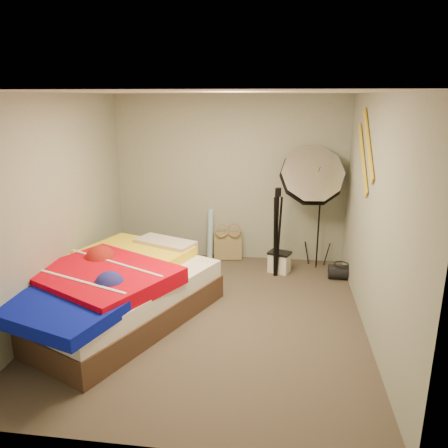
% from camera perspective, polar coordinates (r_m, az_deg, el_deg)
% --- Properties ---
extents(floor, '(4.00, 4.00, 0.00)m').
position_cam_1_polar(floor, '(5.19, -2.01, -11.96)').
color(floor, brown).
rests_on(floor, ground).
extents(ceiling, '(4.00, 4.00, 0.00)m').
position_cam_1_polar(ceiling, '(4.57, -2.33, 16.84)').
color(ceiling, silver).
rests_on(ceiling, wall_back).
extents(wall_back, '(3.50, 0.00, 3.50)m').
position_cam_1_polar(wall_back, '(6.66, 0.73, 5.89)').
color(wall_back, '#959B8C').
rests_on(wall_back, floor).
extents(wall_front, '(3.50, 0.00, 3.50)m').
position_cam_1_polar(wall_front, '(2.89, -8.88, -8.68)').
color(wall_front, '#959B8C').
rests_on(wall_front, floor).
extents(wall_left, '(0.00, 4.00, 4.00)m').
position_cam_1_polar(wall_left, '(5.30, -21.16, 2.04)').
color(wall_left, '#959B8C').
rests_on(wall_left, floor).
extents(wall_right, '(0.00, 4.00, 4.00)m').
position_cam_1_polar(wall_right, '(4.76, 19.08, 0.71)').
color(wall_right, '#959B8C').
rests_on(wall_right, floor).
extents(tote_bag, '(0.46, 0.25, 0.44)m').
position_cam_1_polar(tote_bag, '(6.83, 0.50, -2.83)').
color(tote_bag, tan).
rests_on(tote_bag, floor).
extents(wrapping_roll, '(0.09, 0.22, 0.78)m').
position_cam_1_polar(wrapping_roll, '(6.81, -1.80, -1.36)').
color(wrapping_roll, '#55A1C6').
rests_on(wrapping_roll, floor).
extents(camera_case, '(0.34, 0.29, 0.28)m').
position_cam_1_polar(camera_case, '(6.39, 7.23, -5.04)').
color(camera_case, white).
rests_on(camera_case, floor).
extents(duffel_bag, '(0.34, 0.21, 0.20)m').
position_cam_1_polar(duffel_bag, '(6.34, 14.99, -6.06)').
color(duffel_bag, black).
rests_on(duffel_bag, floor).
extents(wall_stripe_upper, '(0.02, 0.91, 0.78)m').
position_cam_1_polar(wall_stripe_upper, '(5.21, 18.33, 9.93)').
color(wall_stripe_upper, gold).
rests_on(wall_stripe_upper, wall_right).
extents(wall_stripe_lower, '(0.02, 0.91, 0.78)m').
position_cam_1_polar(wall_stripe_lower, '(5.48, 17.69, 8.15)').
color(wall_stripe_lower, gold).
rests_on(wall_stripe_lower, wall_right).
extents(bed, '(2.37, 2.82, 0.66)m').
position_cam_1_polar(bed, '(5.18, -14.40, -8.44)').
color(bed, '#4F3426').
rests_on(bed, floor).
extents(photo_umbrella, '(1.10, 0.79, 1.91)m').
position_cam_1_polar(photo_umbrella, '(6.29, 11.38, 6.06)').
color(photo_umbrella, black).
rests_on(photo_umbrella, floor).
extents(camera_tripod, '(0.08, 0.08, 1.27)m').
position_cam_1_polar(camera_tripod, '(6.07, 6.93, -0.33)').
color(camera_tripod, black).
rests_on(camera_tripod, floor).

